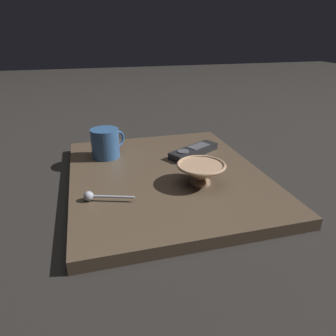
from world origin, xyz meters
The scene contains 6 objects.
ground_plane centered at (0.00, 0.00, 0.00)m, with size 6.00×6.00×0.00m, color black.
table centered at (0.00, 0.00, 0.02)m, with size 0.66×0.55×0.03m.
cereal_bowl centered at (-0.10, -0.07, 0.07)m, with size 0.13×0.13×0.06m.
coffee_mug centered at (0.17, 0.16, 0.08)m, with size 0.09×0.11×0.09m.
teaspoon centered at (-0.11, 0.22, 0.04)m, with size 0.05×0.12×0.02m.
tv_remote_near centered at (0.12, -0.13, 0.04)m, with size 0.14×0.19×0.03m.
Camera 1 is at (-0.81, 0.21, 0.42)m, focal length 33.30 mm.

